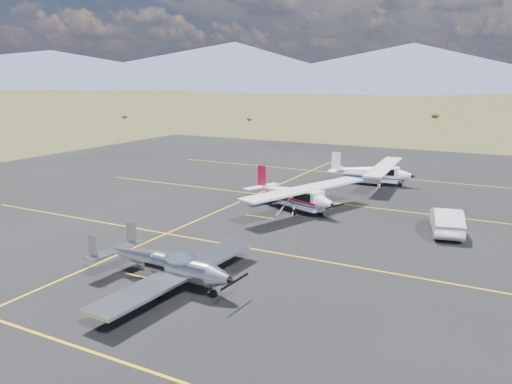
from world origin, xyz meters
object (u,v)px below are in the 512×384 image
Objects in this scene: aircraft_low_wing at (168,264)px; sedan at (447,221)px; aircraft_cessna at (294,193)px; aircraft_plain at (372,171)px.

sedan is (9.25, 13.07, -0.22)m from aircraft_low_wing.
sedan is (9.51, -0.56, -0.41)m from aircraft_cessna.
aircraft_plain reaches higher than sedan.
aircraft_plain is (2.35, 10.46, -0.04)m from aircraft_cessna.
aircraft_cessna reaches higher than aircraft_low_wing.
sedan is at bearing -60.30° from aircraft_plain.
aircraft_plain is 13.14m from sedan.
aircraft_cessna is 2.28× the size of sedan.
aircraft_cessna reaches higher than sedan.
aircraft_low_wing is 16.02m from sedan.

